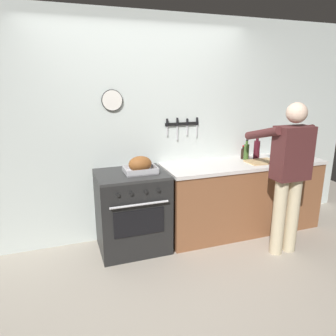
{
  "coord_description": "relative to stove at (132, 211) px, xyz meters",
  "views": [
    {
      "loc": [
        -0.94,
        -2.22,
        1.86
      ],
      "look_at": [
        0.16,
        0.85,
        0.96
      ],
      "focal_mm": 33.53,
      "sensor_mm": 36.0,
      "label": 1
    }
  ],
  "objects": [
    {
      "name": "cutting_board",
      "position": [
        1.61,
        -0.09,
        0.46
      ],
      "size": [
        0.36,
        0.24,
        0.02
      ],
      "primitive_type": "cube",
      "color": "tan",
      "rests_on": "counter_block"
    },
    {
      "name": "counter_block",
      "position": [
        1.43,
        0.0,
        0.01
      ],
      "size": [
        2.03,
        0.65,
        0.9
      ],
      "color": "brown",
      "rests_on": "ground"
    },
    {
      "name": "bottle_hot_sauce",
      "position": [
        1.56,
        0.18,
        0.54
      ],
      "size": [
        0.05,
        0.05,
        0.21
      ],
      "color": "red",
      "rests_on": "counter_block"
    },
    {
      "name": "bottle_soy_sauce",
      "position": [
        1.49,
        0.14,
        0.52
      ],
      "size": [
        0.05,
        0.05,
        0.18
      ],
      "color": "black",
      "rests_on": "counter_block"
    },
    {
      "name": "roasting_pan",
      "position": [
        0.1,
        -0.03,
        0.53
      ],
      "size": [
        0.35,
        0.26,
        0.18
      ],
      "color": "#B7B7BC",
      "rests_on": "stove"
    },
    {
      "name": "stove",
      "position": [
        0.0,
        0.0,
        0.0
      ],
      "size": [
        0.76,
        0.67,
        0.9
      ],
      "color": "black",
      "rests_on": "ground"
    },
    {
      "name": "bottle_olive_oil",
      "position": [
        1.49,
        0.06,
        0.56
      ],
      "size": [
        0.06,
        0.06,
        0.27
      ],
      "color": "#385623",
      "rests_on": "counter_block"
    },
    {
      "name": "bottle_wine_red",
      "position": [
        1.66,
        0.1,
        0.57
      ],
      "size": [
        0.08,
        0.08,
        0.3
      ],
      "color": "#47141E",
      "rests_on": "counter_block"
    },
    {
      "name": "wall_back",
      "position": [
        0.22,
        0.36,
        0.85
      ],
      "size": [
        6.0,
        0.13,
        2.6
      ],
      "color": "silver",
      "rests_on": "ground"
    },
    {
      "name": "ground_plane",
      "position": [
        0.22,
        -0.99,
        -0.45
      ],
      "size": [
        8.0,
        8.0,
        0.0
      ],
      "primitive_type": "plane",
      "color": "#A89E8E"
    },
    {
      "name": "person_cook",
      "position": [
        1.57,
        -0.63,
        0.5
      ],
      "size": [
        0.51,
        0.63,
        1.66
      ],
      "rotation": [
        0.0,
        0.0,
        1.4
      ],
      "color": "#C6B793",
      "rests_on": "ground"
    }
  ]
}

